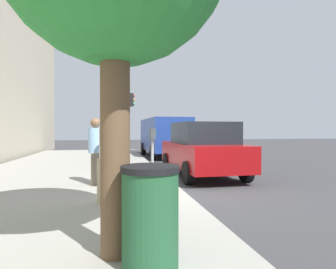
{
  "coord_description": "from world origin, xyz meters",
  "views": [
    {
      "loc": [
        -6.68,
        1.58,
        1.51
      ],
      "look_at": [
        0.15,
        0.24,
        1.41
      ],
      "focal_mm": 30.51,
      "sensor_mm": 36.0,
      "label": 1
    }
  ],
  "objects_px": {
    "parking_officer": "(96,146)",
    "pedestrian_at_meter": "(114,144)",
    "parking_meter": "(152,145)",
    "parked_van_far": "(164,135)",
    "parked_sedan_near": "(202,149)",
    "pedestrian_bystander": "(110,148)",
    "traffic_signal": "(130,112)",
    "trash_bin": "(150,216)"
  },
  "relations": [
    {
      "from": "traffic_signal",
      "to": "parking_meter",
      "type": "bearing_deg",
      "value": 179.51
    },
    {
      "from": "pedestrian_at_meter",
      "to": "pedestrian_bystander",
      "type": "distance_m",
      "value": 1.34
    },
    {
      "from": "parked_sedan_near",
      "to": "traffic_signal",
      "type": "distance_m",
      "value": 8.12
    },
    {
      "from": "pedestrian_bystander",
      "to": "traffic_signal",
      "type": "distance_m",
      "value": 11.57
    },
    {
      "from": "parking_meter",
      "to": "trash_bin",
      "type": "relative_size",
      "value": 1.4
    },
    {
      "from": "pedestrian_bystander",
      "to": "parked_van_far",
      "type": "bearing_deg",
      "value": 16.52
    },
    {
      "from": "parked_van_far",
      "to": "parking_meter",
      "type": "bearing_deg",
      "value": 168.02
    },
    {
      "from": "parking_meter",
      "to": "parked_sedan_near",
      "type": "bearing_deg",
      "value": -41.28
    },
    {
      "from": "pedestrian_at_meter",
      "to": "parked_sedan_near",
      "type": "relative_size",
      "value": 0.4
    },
    {
      "from": "pedestrian_bystander",
      "to": "traffic_signal",
      "type": "relative_size",
      "value": 0.49
    },
    {
      "from": "parking_officer",
      "to": "pedestrian_at_meter",
      "type": "bearing_deg",
      "value": -50.14
    },
    {
      "from": "pedestrian_at_meter",
      "to": "trash_bin",
      "type": "xyz_separation_m",
      "value": [
        -3.87,
        -0.32,
        -0.55
      ]
    },
    {
      "from": "parked_van_far",
      "to": "trash_bin",
      "type": "distance_m",
      "value": 13.58
    },
    {
      "from": "parking_meter",
      "to": "parked_van_far",
      "type": "height_order",
      "value": "parked_van_far"
    },
    {
      "from": "pedestrian_bystander",
      "to": "parked_van_far",
      "type": "distance_m",
      "value": 11.19
    },
    {
      "from": "parking_meter",
      "to": "traffic_signal",
      "type": "height_order",
      "value": "traffic_signal"
    },
    {
      "from": "pedestrian_bystander",
      "to": "parking_officer",
      "type": "height_order",
      "value": "pedestrian_bystander"
    },
    {
      "from": "pedestrian_bystander",
      "to": "parked_van_far",
      "type": "relative_size",
      "value": 0.33
    },
    {
      "from": "parking_meter",
      "to": "parked_van_far",
      "type": "bearing_deg",
      "value": -11.98
    },
    {
      "from": "pedestrian_at_meter",
      "to": "parking_officer",
      "type": "distance_m",
      "value": 0.91
    },
    {
      "from": "parked_sedan_near",
      "to": "trash_bin",
      "type": "bearing_deg",
      "value": 157.73
    },
    {
      "from": "parking_meter",
      "to": "pedestrian_at_meter",
      "type": "xyz_separation_m",
      "value": [
        -0.13,
        0.9,
        0.04
      ]
    },
    {
      "from": "pedestrian_bystander",
      "to": "trash_bin",
      "type": "bearing_deg",
      "value": -138.88
    },
    {
      "from": "traffic_signal",
      "to": "pedestrian_bystander",
      "type": "bearing_deg",
      "value": 174.62
    },
    {
      "from": "pedestrian_bystander",
      "to": "parking_officer",
      "type": "distance_m",
      "value": 2.15
    },
    {
      "from": "parking_meter",
      "to": "pedestrian_bystander",
      "type": "xyz_separation_m",
      "value": [
        -1.47,
        0.99,
        0.02
      ]
    },
    {
      "from": "parking_officer",
      "to": "traffic_signal",
      "type": "distance_m",
      "value": 9.54
    },
    {
      "from": "parked_sedan_near",
      "to": "pedestrian_bystander",
      "type": "bearing_deg",
      "value": 141.39
    },
    {
      "from": "parked_van_far",
      "to": "trash_bin",
      "type": "height_order",
      "value": "parked_van_far"
    },
    {
      "from": "parking_meter",
      "to": "parked_van_far",
      "type": "distance_m",
      "value": 9.53
    },
    {
      "from": "pedestrian_at_meter",
      "to": "parked_sedan_near",
      "type": "bearing_deg",
      "value": 27.1
    },
    {
      "from": "parking_officer",
      "to": "traffic_signal",
      "type": "bearing_deg",
      "value": 90.56
    },
    {
      "from": "pedestrian_at_meter",
      "to": "pedestrian_bystander",
      "type": "height_order",
      "value": "pedestrian_at_meter"
    },
    {
      "from": "parked_van_far",
      "to": "trash_bin",
      "type": "bearing_deg",
      "value": 169.12
    },
    {
      "from": "parked_sedan_near",
      "to": "parked_van_far",
      "type": "distance_m",
      "value": 7.08
    },
    {
      "from": "parking_meter",
      "to": "trash_bin",
      "type": "distance_m",
      "value": 4.07
    },
    {
      "from": "pedestrian_bystander",
      "to": "parking_officer",
      "type": "xyz_separation_m",
      "value": [
        2.12,
        0.37,
        -0.07
      ]
    },
    {
      "from": "pedestrian_at_meter",
      "to": "traffic_signal",
      "type": "relative_size",
      "value": 0.5
    },
    {
      "from": "trash_bin",
      "to": "parking_officer",
      "type": "bearing_deg",
      "value": 9.53
    },
    {
      "from": "parking_meter",
      "to": "parking_officer",
      "type": "height_order",
      "value": "parking_officer"
    },
    {
      "from": "pedestrian_bystander",
      "to": "trash_bin",
      "type": "distance_m",
      "value": 2.62
    },
    {
      "from": "pedestrian_at_meter",
      "to": "parking_officer",
      "type": "bearing_deg",
      "value": 107.94
    }
  ]
}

